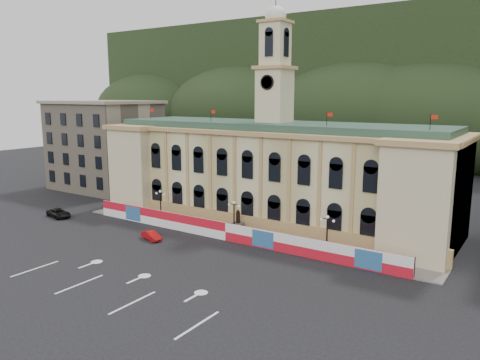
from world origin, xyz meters
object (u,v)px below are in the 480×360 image
Objects in this scene: red_sedan at (151,236)px; lamp_center at (234,216)px; black_suv at (59,213)px; statue at (238,227)px.

lamp_center is at bearing -33.11° from red_sedan.
lamp_center is 0.97× the size of black_suv.
black_suv is at bearing -164.77° from statue.
red_sedan is 0.74× the size of black_suv.
statue is 2.14m from lamp_center.
lamp_center reaches higher than statue.
statue is 0.70× the size of black_suv.
statue is at bearing 90.00° from lamp_center.
red_sedan is at bearing -81.17° from black_suv.
lamp_center is at bearing -90.00° from statue.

